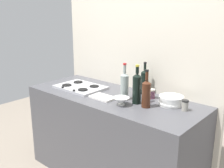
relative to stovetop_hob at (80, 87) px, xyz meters
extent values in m
cube|color=#4C4C51|center=(0.42, 0.03, -0.46)|extent=(1.80, 0.70, 0.90)
cube|color=beige|center=(0.42, 0.41, 0.31)|extent=(1.90, 0.06, 2.44)
cube|color=#B2B2B7|center=(0.00, 0.00, 0.00)|extent=(0.50, 0.36, 0.02)
cylinder|color=black|center=(-0.13, -0.08, 0.02)|extent=(0.10, 0.10, 0.01)
cylinder|color=black|center=(0.13, -0.08, 0.02)|extent=(0.10, 0.10, 0.01)
cylinder|color=black|center=(-0.13, 0.08, 0.02)|extent=(0.10, 0.10, 0.01)
cylinder|color=black|center=(0.13, 0.08, 0.02)|extent=(0.10, 0.10, 0.01)
cylinder|color=black|center=(-0.09, -0.17, 0.02)|extent=(0.02, 0.02, 0.02)
cylinder|color=black|center=(0.09, -0.17, 0.02)|extent=(0.02, 0.02, 0.02)
cylinder|color=white|center=(0.98, 0.18, -0.01)|extent=(0.22, 0.22, 0.01)
cylinder|color=white|center=(0.98, 0.18, 0.01)|extent=(0.22, 0.22, 0.01)
cylinder|color=white|center=(0.98, 0.18, 0.02)|extent=(0.22, 0.22, 0.01)
cylinder|color=white|center=(0.98, 0.18, 0.03)|extent=(0.22, 0.22, 0.01)
cylinder|color=white|center=(0.98, 0.18, 0.05)|extent=(0.22, 0.22, 0.01)
cylinder|color=white|center=(0.98, 0.18, 0.06)|extent=(0.22, 0.22, 0.01)
cylinder|color=black|center=(0.73, 0.01, 0.11)|extent=(0.08, 0.08, 0.25)
cone|color=black|center=(0.73, 0.01, 0.25)|extent=(0.08, 0.08, 0.03)
cylinder|color=black|center=(0.73, 0.01, 0.29)|extent=(0.03, 0.03, 0.06)
cylinder|color=gold|center=(0.73, 0.01, 0.33)|extent=(0.03, 0.03, 0.02)
cylinder|color=black|center=(0.62, 0.29, 0.09)|extent=(0.08, 0.08, 0.22)
cone|color=black|center=(0.62, 0.29, 0.22)|extent=(0.08, 0.08, 0.03)
cylinder|color=black|center=(0.62, 0.29, 0.26)|extent=(0.03, 0.03, 0.06)
cylinder|color=black|center=(0.62, 0.29, 0.30)|extent=(0.03, 0.03, 0.02)
cylinder|color=gray|center=(0.58, 0.03, 0.10)|extent=(0.07, 0.07, 0.23)
cone|color=gray|center=(0.58, 0.03, 0.23)|extent=(0.07, 0.07, 0.03)
cylinder|color=gray|center=(0.58, 0.03, 0.28)|extent=(0.03, 0.03, 0.07)
cylinder|color=#B21E1E|center=(0.58, 0.03, 0.32)|extent=(0.03, 0.03, 0.02)
cylinder|color=#472314|center=(0.84, -0.01, 0.09)|extent=(0.08, 0.08, 0.21)
cone|color=#472314|center=(0.84, -0.01, 0.21)|extent=(0.08, 0.08, 0.03)
cylinder|color=#472314|center=(0.84, -0.01, 0.26)|extent=(0.03, 0.03, 0.07)
cylinder|color=black|center=(0.84, -0.01, 0.31)|extent=(0.03, 0.03, 0.02)
cylinder|color=white|center=(0.65, -0.11, -0.01)|extent=(0.07, 0.07, 0.01)
cone|color=white|center=(0.65, -0.11, 0.03)|extent=(0.15, 0.15, 0.06)
cylinder|color=#66384C|center=(0.74, 0.22, 0.02)|extent=(0.07, 0.07, 0.08)
cylinder|color=beige|center=(0.74, 0.22, 0.07)|extent=(0.08, 0.08, 0.01)
cylinder|color=gold|center=(0.54, 0.26, 0.03)|extent=(0.05, 0.05, 0.08)
cylinder|color=beige|center=(0.54, 0.26, 0.08)|extent=(0.06, 0.06, 0.01)
cylinder|color=#9E998C|center=(1.14, 0.13, 0.03)|extent=(0.05, 0.05, 0.08)
cylinder|color=black|center=(1.14, 0.13, 0.07)|extent=(0.06, 0.06, 0.01)
cube|color=silver|center=(0.40, -0.09, 0.00)|extent=(0.24, 0.15, 0.02)
camera|label=1|loc=(2.05, -1.85, 0.81)|focal=43.18mm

